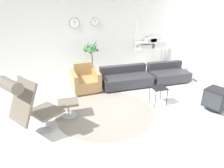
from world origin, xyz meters
name	(u,v)px	position (x,y,z in m)	size (l,w,h in m)	color
ground_plane	(111,108)	(0.00, 0.00, 0.00)	(12.00, 12.00, 0.00)	white
wall_back	(89,34)	(0.00, 3.00, 1.40)	(12.00, 0.09, 2.80)	silver
round_rug	(105,112)	(-0.19, -0.16, 0.00)	(2.39, 2.39, 0.01)	gray
lounge_chair	(27,101)	(-1.83, -0.66, 0.79)	(1.14, 1.05, 1.31)	#BCBCC1
ottoman	(68,105)	(-1.06, -0.10, 0.28)	(0.47, 0.40, 0.39)	#BCBCC1
armchair_red	(85,81)	(-0.45, 1.30, 0.29)	(0.86, 0.92, 0.78)	silver
couch_low	(126,79)	(0.85, 1.26, 0.23)	(1.58, 0.84, 0.60)	black
couch_second	(168,74)	(2.37, 1.26, 0.23)	(1.27, 0.84, 0.60)	black
side_table	(159,90)	(1.26, -0.14, 0.41)	(0.37, 0.37, 0.48)	black
crt_television	(216,99)	(2.48, -0.82, 0.30)	(0.63, 0.65, 0.56)	black
potted_plant	(92,59)	(-0.03, 2.38, 0.64)	(0.59, 0.63, 1.33)	silver
shelf_unit	(152,44)	(2.43, 2.74, 0.98)	(1.21, 0.28, 1.85)	#BCBCC1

